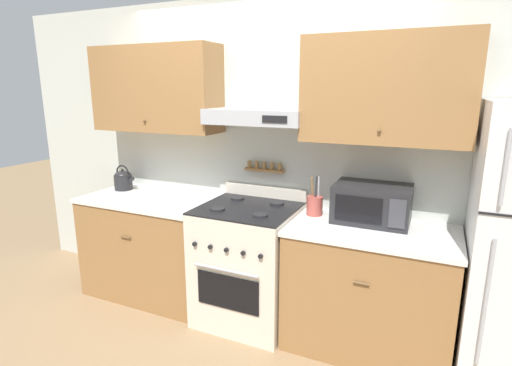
% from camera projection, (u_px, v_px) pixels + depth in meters
% --- Properties ---
extents(ground_plane, '(16.00, 16.00, 0.00)m').
position_uv_depth(ground_plane, '(230.00, 338.00, 3.01)').
color(ground_plane, '#937551').
extents(wall_back, '(5.20, 0.46, 2.55)m').
position_uv_depth(wall_back, '(263.00, 135.00, 3.24)').
color(wall_back, silver).
rests_on(wall_back, ground_plane).
extents(counter_left, '(1.19, 0.68, 0.90)m').
position_uv_depth(counter_left, '(153.00, 245.00, 3.60)').
color(counter_left, olive).
rests_on(counter_left, ground_plane).
extents(counter_right, '(1.13, 0.68, 0.90)m').
position_uv_depth(counter_right, '(368.00, 288.00, 2.84)').
color(counter_right, olive).
rests_on(counter_right, ground_plane).
extents(stove_range, '(0.73, 0.73, 1.03)m').
position_uv_depth(stove_range, '(248.00, 263.00, 3.18)').
color(stove_range, beige).
rests_on(stove_range, ground_plane).
extents(tea_kettle, '(0.21, 0.17, 0.24)m').
position_uv_depth(tea_kettle, '(123.00, 180.00, 3.75)').
color(tea_kettle, '#232326').
rests_on(tea_kettle, counter_left).
extents(microwave, '(0.53, 0.37, 0.27)m').
position_uv_depth(microwave, '(372.00, 203.00, 2.84)').
color(microwave, '#232326').
rests_on(microwave, counter_right).
extents(utensil_crock, '(0.12, 0.12, 0.30)m').
position_uv_depth(utensil_crock, '(315.00, 205.00, 3.01)').
color(utensil_crock, '#B24C42').
rests_on(utensil_crock, counter_right).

